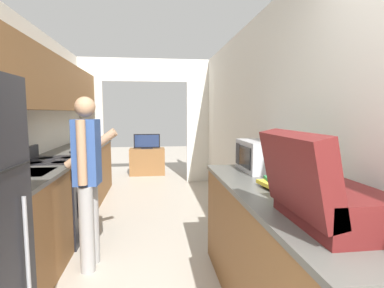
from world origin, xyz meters
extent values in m
cube|color=brown|center=(-1.12, 3.27, 1.80)|extent=(0.32, 4.21, 0.65)
cube|color=silver|center=(1.31, 2.14, 1.25)|extent=(0.06, 7.88, 2.50)
cube|color=silver|center=(-1.16, 5.51, 1.02)|extent=(0.65, 0.06, 2.05)
cube|color=silver|center=(1.16, 5.51, 1.02)|extent=(0.65, 0.06, 2.05)
cube|color=silver|center=(0.00, 5.51, 2.27)|extent=(2.97, 0.06, 0.45)
cube|color=brown|center=(-0.98, 1.82, 0.44)|extent=(0.60, 1.32, 0.88)
cube|color=#565651|center=(-0.98, 1.82, 0.90)|extent=(0.62, 1.33, 0.03)
cube|color=brown|center=(-0.98, 4.29, 0.44)|extent=(0.60, 2.16, 0.88)
cube|color=#565651|center=(-0.98, 4.30, 0.90)|extent=(0.62, 2.17, 0.03)
cube|color=#9EA3A8|center=(-0.98, 2.17, 0.91)|extent=(0.42, 0.44, 0.00)
cube|color=brown|center=(0.98, 1.24, 0.44)|extent=(0.60, 2.10, 0.88)
cube|color=#565651|center=(0.98, 1.24, 0.90)|extent=(0.62, 2.12, 0.03)
cylinder|color=#99999E|center=(-0.53, 1.00, 0.68)|extent=(0.02, 0.02, 0.65)
cube|color=black|center=(-0.97, 2.85, 0.46)|extent=(0.62, 0.73, 0.92)
cube|color=black|center=(-0.66, 2.85, 0.46)|extent=(0.01, 0.50, 0.27)
cylinder|color=#B7B7BC|center=(-0.64, 2.85, 0.69)|extent=(0.02, 0.58, 0.02)
cube|color=black|center=(-1.26, 2.85, 0.99)|extent=(0.04, 0.73, 0.14)
cylinder|color=#232328|center=(-0.85, 2.69, 0.91)|extent=(0.16, 0.16, 0.01)
cylinder|color=#232328|center=(-0.85, 3.01, 0.91)|extent=(0.16, 0.16, 0.01)
cylinder|color=#232328|center=(-1.10, 2.69, 0.91)|extent=(0.16, 0.16, 0.01)
cylinder|color=#232328|center=(-1.10, 3.01, 0.91)|extent=(0.16, 0.16, 0.01)
cylinder|color=#9E9E9E|center=(-0.46, 2.08, 0.39)|extent=(0.14, 0.14, 0.79)
cylinder|color=#9E9E9E|center=(-0.45, 2.25, 0.39)|extent=(0.14, 0.14, 0.79)
cube|color=#335193|center=(-0.46, 2.17, 1.08)|extent=(0.23, 0.23, 0.59)
cylinder|color=tan|center=(-0.47, 2.02, 1.10)|extent=(0.09, 0.09, 0.56)
cylinder|color=tan|center=(-0.45, 2.31, 1.10)|extent=(0.51, 0.12, 0.39)
sphere|color=tan|center=(-0.46, 2.17, 1.49)|extent=(0.18, 0.18, 0.18)
cube|color=#5B1919|center=(0.98, 0.66, 1.00)|extent=(0.37, 0.55, 0.17)
cube|color=#5B1919|center=(0.79, 0.66, 1.17)|extent=(0.17, 0.55, 0.38)
cube|color=#2D2D33|center=(0.98, 0.96, 1.14)|extent=(0.22, 0.02, 0.10)
cube|color=#B7B7BC|center=(1.10, 1.96, 1.05)|extent=(0.32, 0.51, 0.27)
cube|color=black|center=(0.94, 1.91, 1.05)|extent=(0.01, 0.30, 0.18)
cube|color=#38383D|center=(0.94, 2.13, 1.05)|extent=(0.01, 0.10, 0.20)
cube|color=#C67028|center=(1.02, 1.33, 0.92)|extent=(0.19, 0.25, 0.02)
cube|color=gold|center=(1.01, 1.31, 0.95)|extent=(0.28, 0.31, 0.03)
cube|color=#33894C|center=(1.04, 1.33, 0.97)|extent=(0.25, 0.27, 0.02)
cube|color=brown|center=(0.00, 6.33, 0.31)|extent=(0.80, 0.42, 0.61)
cube|color=black|center=(0.00, 6.29, 0.62)|extent=(0.26, 0.16, 0.02)
cube|color=black|center=(0.00, 6.29, 0.79)|extent=(0.59, 0.04, 0.32)
cube|color=navy|center=(0.00, 6.26, 0.79)|extent=(0.54, 0.01, 0.28)
cube|color=#B7B7BC|center=(-0.91, 3.54, 0.92)|extent=(0.14, 0.21, 0.00)
cube|color=black|center=(-0.91, 3.38, 0.93)|extent=(0.07, 0.11, 0.02)
camera|label=1|loc=(0.14, -0.61, 1.44)|focal=28.00mm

